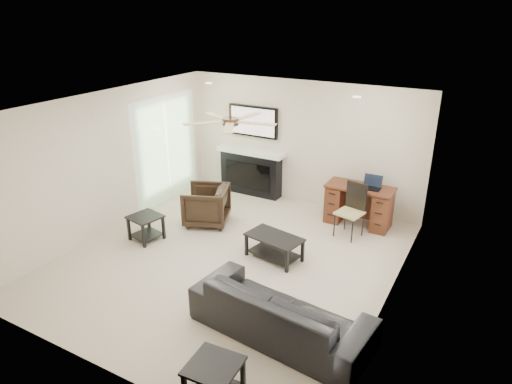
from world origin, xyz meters
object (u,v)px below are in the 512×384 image
(coffee_table, at_px, (274,247))
(sofa, at_px, (281,311))
(fireplace_unit, at_px, (250,152))
(armchair, at_px, (206,205))
(desk, at_px, (359,205))

(coffee_table, bearing_deg, sofa, -49.64)
(fireplace_unit, bearing_deg, coffee_table, -52.59)
(armchair, distance_m, desk, 2.83)
(armchair, relative_size, coffee_table, 0.89)
(desk, bearing_deg, coffee_table, -113.05)
(armchair, xyz_separation_m, coffee_table, (1.70, -0.55, -0.16))
(coffee_table, bearing_deg, fireplace_unit, 138.42)
(sofa, relative_size, fireplace_unit, 1.19)
(sofa, xyz_separation_m, armchair, (-2.60, 2.15, 0.03))
(desk, bearing_deg, sofa, -88.37)
(sofa, height_order, armchair, armchair)
(desk, bearing_deg, armchair, -151.96)
(fireplace_unit, xyz_separation_m, desk, (2.50, -0.34, -0.57))
(fireplace_unit, relative_size, desk, 1.57)
(fireplace_unit, bearing_deg, armchair, -90.06)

